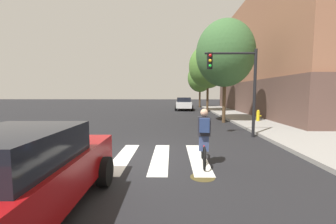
{
  "coord_description": "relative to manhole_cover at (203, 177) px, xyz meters",
  "views": [
    {
      "loc": [
        1.22,
        -7.03,
        2.17
      ],
      "look_at": [
        1.04,
        2.73,
        1.28
      ],
      "focal_mm": 23.2,
      "sensor_mm": 36.0,
      "label": 1
    }
  ],
  "objects": [
    {
      "name": "ground_plane",
      "position": [
        -2.01,
        1.64,
        -0.0
      ],
      "size": [
        120.0,
        120.0,
        0.0
      ],
      "primitive_type": "plane",
      "color": "black"
    },
    {
      "name": "crosswalk_stripes",
      "position": [
        -2.4,
        1.64,
        0.0
      ],
      "size": [
        5.47,
        3.34,
        0.01
      ],
      "color": "silver",
      "rests_on": "ground"
    },
    {
      "name": "manhole_cover",
      "position": [
        0.0,
        0.0,
        0.0
      ],
      "size": [
        0.64,
        0.64,
        0.01
      ],
      "primitive_type": "cylinder",
      "color": "#473D1E",
      "rests_on": "ground"
    },
    {
      "name": "sedan_near",
      "position": [
        -3.28,
        -2.07,
        0.82
      ],
      "size": [
        2.23,
        4.63,
        1.59
      ],
      "color": "maroon",
      "rests_on": "ground"
    },
    {
      "name": "sedan_mid",
      "position": [
        0.66,
        21.23,
        0.8
      ],
      "size": [
        2.29,
        4.58,
        1.55
      ],
      "color": "silver",
      "rests_on": "ground"
    },
    {
      "name": "cyclist",
      "position": [
        0.15,
        0.94,
        0.84
      ],
      "size": [
        0.38,
        1.71,
        1.69
      ],
      "color": "black",
      "rests_on": "ground"
    },
    {
      "name": "traffic_light_near",
      "position": [
        2.32,
        5.08,
        2.86
      ],
      "size": [
        2.47,
        0.28,
        4.2
      ],
      "color": "black",
      "rests_on": "ground"
    },
    {
      "name": "fire_hydrant",
      "position": [
        5.29,
        9.95,
        0.53
      ],
      "size": [
        0.33,
        0.22,
        0.78
      ],
      "color": "gold",
      "rests_on": "sidewalk"
    },
    {
      "name": "street_tree_near",
      "position": [
        2.92,
        10.14,
        4.86
      ],
      "size": [
        4.05,
        4.05,
        7.21
      ],
      "color": "#4C3823",
      "rests_on": "ground"
    },
    {
      "name": "street_tree_mid",
      "position": [
        3.09,
        18.48,
        4.94
      ],
      "size": [
        4.12,
        4.12,
        7.32
      ],
      "color": "#4C3823",
      "rests_on": "ground"
    },
    {
      "name": "street_tree_far",
      "position": [
        3.18,
        25.8,
        4.2
      ],
      "size": [
        3.5,
        3.5,
        6.22
      ],
      "color": "#4C3823",
      "rests_on": "ground"
    },
    {
      "name": "corner_building",
      "position": [
        14.87,
        16.31,
        5.57
      ],
      "size": [
        17.23,
        20.87,
        11.23
      ],
      "color": "brown",
      "rests_on": "ground"
    }
  ]
}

